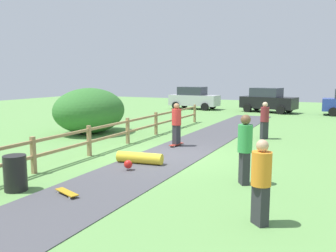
{
  "coord_description": "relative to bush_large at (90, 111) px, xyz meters",
  "views": [
    {
      "loc": [
        5.34,
        -11.21,
        2.85
      ],
      "look_at": [
        -0.31,
        0.47,
        1.0
      ],
      "focal_mm": 37.65,
      "sensor_mm": 36.0,
      "label": 1
    }
  ],
  "objects": [
    {
      "name": "parked_car_silver",
      "position": [
        -0.08,
        14.3,
        -0.17
      ],
      "size": [
        4.26,
        2.13,
        1.92
      ],
      "color": "#B7B7BC",
      "rests_on": "ground_plane"
    },
    {
      "name": "skater_riding",
      "position": [
        5.35,
        -1.25,
        -0.14
      ],
      "size": [
        0.44,
        0.82,
        1.75
      ],
      "color": "#B23326",
      "rests_on": "asphalt_path"
    },
    {
      "name": "ground_plane",
      "position": [
        5.83,
        -2.87,
        -1.13
      ],
      "size": [
        60.0,
        60.0,
        0.0
      ],
      "primitive_type": "plane",
      "color": "#60934C"
    },
    {
      "name": "bystander_green",
      "position": [
        9.05,
        -5.06,
        -0.09
      ],
      "size": [
        0.53,
        0.53,
        1.86
      ],
      "color": "#2D2D33",
      "rests_on": "ground_plane"
    },
    {
      "name": "wooden_fence",
      "position": [
        3.23,
        -2.87,
        -0.46
      ],
      "size": [
        0.12,
        18.12,
        1.1
      ],
      "color": "#997A51",
      "rests_on": "ground_plane"
    },
    {
      "name": "trash_bin",
      "position": [
        4.03,
        -8.07,
        -0.68
      ],
      "size": [
        0.56,
        0.56,
        0.9
      ],
      "primitive_type": "cylinder",
      "color": "black",
      "rests_on": "ground_plane"
    },
    {
      "name": "skater_fallen",
      "position": [
        5.47,
        -4.45,
        -0.93
      ],
      "size": [
        1.58,
        1.29,
        0.36
      ],
      "color": "yellow",
      "rests_on": "asphalt_path"
    },
    {
      "name": "bystander_orange",
      "position": [
        9.95,
        -7.48,
        -0.21
      ],
      "size": [
        0.54,
        0.54,
        1.67
      ],
      "color": "#2D2D33",
      "rests_on": "ground_plane"
    },
    {
      "name": "skateboard_loose",
      "position": [
        5.45,
        -7.83,
        -1.04
      ],
      "size": [
        0.82,
        0.46,
        0.08
      ],
      "color": "#BF8C19",
      "rests_on": "asphalt_path"
    },
    {
      "name": "parked_car_black",
      "position": [
        6.19,
        14.31,
        -0.17
      ],
      "size": [
        4.47,
        2.69,
        1.92
      ],
      "color": "black",
      "rests_on": "ground_plane"
    },
    {
      "name": "asphalt_path",
      "position": [
        5.83,
        -2.87,
        -1.12
      ],
      "size": [
        2.4,
        28.0,
        0.02
      ],
      "primitive_type": "cube",
      "color": "#47474C",
      "rests_on": "ground_plane"
    },
    {
      "name": "bush_large",
      "position": [
        0.0,
        0.0,
        0.0
      ],
      "size": [
        3.27,
        3.92,
        2.26
      ],
      "primitive_type": "ellipsoid",
      "color": "#33702D",
      "rests_on": "ground_plane"
    },
    {
      "name": "bystander_maroon",
      "position": [
        8.23,
        2.05,
        -0.2
      ],
      "size": [
        0.54,
        0.54,
        1.69
      ],
      "color": "#2D2D33",
      "rests_on": "ground_plane"
    }
  ]
}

